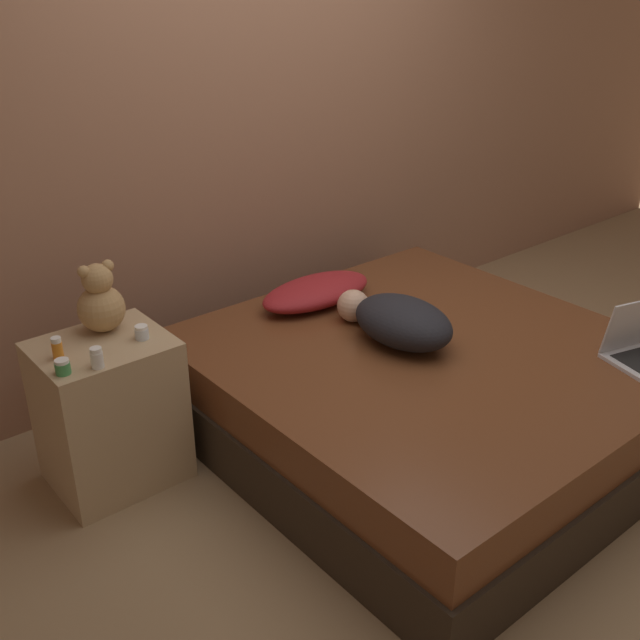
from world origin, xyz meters
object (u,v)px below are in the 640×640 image
at_px(bottle_green, 63,367).
at_px(bottle_white, 97,358).
at_px(bottle_clear, 142,332).
at_px(bottle_orange, 57,348).
at_px(pillow, 316,291).
at_px(teddy_bear, 100,301).
at_px(person_lying, 398,320).

distance_m(bottle_green, bottle_white, 0.12).
height_order(bottle_white, bottle_clear, bottle_white).
bearing_deg(bottle_orange, pillow, 3.51).
distance_m(pillow, bottle_orange, 1.32).
distance_m(teddy_bear, bottle_orange, 0.28).
distance_m(person_lying, bottle_green, 1.41).
bearing_deg(pillow, teddy_bear, 178.09).
xyz_separation_m(bottle_clear, bottle_orange, (-0.32, 0.05, 0.02)).
relative_size(person_lying, bottle_green, 11.23).
bearing_deg(bottle_white, bottle_orange, 118.29).
height_order(person_lying, teddy_bear, teddy_bear).
relative_size(teddy_bear, bottle_orange, 3.28).
bearing_deg(bottle_orange, teddy_bear, 26.30).
height_order(pillow, bottle_green, bottle_green).
relative_size(bottle_green, bottle_white, 0.71).
xyz_separation_m(pillow, bottle_orange, (-1.31, -0.08, 0.16)).
relative_size(person_lying, bottle_clear, 11.35).
relative_size(pillow, teddy_bear, 2.12).
bearing_deg(person_lying, bottle_green, 163.05).
bearing_deg(teddy_bear, pillow, -1.91).
relative_size(teddy_bear, bottle_white, 3.61).
distance_m(pillow, bottle_white, 1.26).
bearing_deg(teddy_bear, person_lying, -27.68).
bearing_deg(bottle_green, bottle_white, -17.73).
relative_size(bottle_clear, bottle_orange, 0.63).
height_order(pillow, bottle_orange, bottle_orange).
bearing_deg(bottle_white, person_lying, -13.65).
xyz_separation_m(person_lying, bottle_green, (-1.36, 0.34, 0.11)).
distance_m(bottle_green, bottle_orange, 0.12).
xyz_separation_m(bottle_white, bottle_orange, (-0.08, 0.16, 0.00)).
xyz_separation_m(pillow, teddy_bear, (-1.07, 0.04, 0.25)).
bearing_deg(bottle_green, bottle_clear, 11.06).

